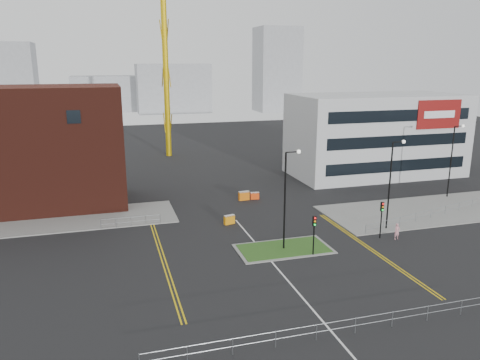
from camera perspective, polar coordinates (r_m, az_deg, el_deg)
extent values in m
plane|color=black|center=(35.94, 7.06, -13.44)|extent=(200.00, 200.00, 0.00)
cube|color=slate|center=(54.20, -22.93, -4.74)|extent=(28.00, 8.00, 0.12)
cube|color=slate|center=(57.92, 21.85, -3.45)|extent=(24.00, 10.00, 0.12)
cube|color=slate|center=(43.32, 5.34, -8.35)|extent=(8.60, 4.60, 0.08)
cube|color=#224D19|center=(43.31, 5.34, -8.33)|extent=(8.00, 4.00, 0.12)
cube|color=#441911|center=(58.36, -22.96, 3.60)|extent=(18.00, 10.00, 14.00)
cube|color=black|center=(52.50, -19.61, 7.26)|extent=(1.40, 0.10, 1.40)
cube|color=silver|center=(73.25, 16.19, 5.32)|extent=(25.00, 12.00, 12.00)
cube|color=black|center=(68.94, 18.63, 1.64)|extent=(22.00, 0.10, 1.60)
cube|color=black|center=(68.31, 18.86, 4.51)|extent=(22.00, 0.10, 1.60)
cube|color=black|center=(67.85, 19.10, 7.42)|extent=(22.00, 0.10, 1.60)
cube|color=maroon|center=(71.42, 23.10, 7.37)|extent=(7.00, 0.15, 4.00)
cube|color=white|center=(71.34, 23.15, 7.36)|extent=(5.00, 0.05, 1.00)
cylinder|color=gold|center=(84.85, -9.11, 14.98)|extent=(1.00, 1.00, 36.03)
cylinder|color=black|center=(41.81, 5.48, -2.70)|extent=(0.16, 0.16, 9.00)
cylinder|color=black|center=(40.96, 6.41, 3.41)|extent=(1.20, 0.10, 0.10)
sphere|color=silver|center=(41.19, 7.18, 3.45)|extent=(0.36, 0.36, 0.36)
cylinder|color=black|center=(49.03, 17.76, -0.79)|extent=(0.16, 0.16, 9.00)
cylinder|color=black|center=(48.45, 18.75, 4.41)|extent=(1.20, 0.10, 0.10)
sphere|color=silver|center=(48.80, 19.33, 4.43)|extent=(0.36, 0.36, 0.36)
cylinder|color=black|center=(63.59, 24.31, 1.96)|extent=(0.16, 0.16, 9.00)
cylinder|color=black|center=(63.28, 25.14, 5.96)|extent=(1.20, 0.10, 0.10)
sphere|color=silver|center=(63.68, 25.55, 5.96)|extent=(0.36, 0.36, 0.36)
cylinder|color=black|center=(41.83, 8.96, -7.16)|extent=(0.12, 0.12, 3.00)
cube|color=black|center=(41.24, 9.05, -4.96)|extent=(0.28, 0.22, 0.90)
sphere|color=red|center=(41.03, 9.15, -4.62)|extent=(0.18, 0.18, 0.18)
sphere|color=orange|center=(41.13, 9.13, -5.01)|extent=(0.18, 0.18, 0.18)
sphere|color=#0CCC33|center=(41.23, 9.11, -5.41)|extent=(0.18, 0.18, 0.18)
cylinder|color=black|center=(47.21, 16.80, -5.09)|extent=(0.12, 0.12, 3.00)
cube|color=black|center=(46.70, 16.94, -3.12)|extent=(0.28, 0.22, 0.90)
sphere|color=red|center=(46.51, 17.06, -2.81)|extent=(0.18, 0.18, 0.18)
sphere|color=orange|center=(46.59, 17.03, -3.17)|extent=(0.18, 0.18, 0.18)
sphere|color=#0CCC33|center=(46.68, 17.00, -3.52)|extent=(0.18, 0.18, 0.18)
cylinder|color=gray|center=(30.73, 11.70, -16.54)|extent=(24.00, 0.04, 0.04)
cylinder|color=gray|center=(30.99, 11.65, -17.33)|extent=(24.00, 0.04, 0.04)
cylinder|color=gray|center=(49.67, -13.18, -4.44)|extent=(6.00, 0.04, 0.04)
cylinder|color=gray|center=(49.83, -13.14, -4.99)|extent=(6.00, 0.04, 0.04)
cylinder|color=gray|center=(49.80, -16.60, -5.23)|extent=(0.05, 0.05, 1.10)
cylinder|color=gray|center=(50.03, -9.71, -4.73)|extent=(0.05, 0.05, 1.10)
cylinder|color=gray|center=(54.87, 22.29, -3.36)|extent=(19.01, 5.04, 0.04)
cylinder|color=gray|center=(55.02, 22.24, -3.86)|extent=(19.01, 5.04, 0.04)
cylinder|color=gray|center=(47.80, 15.06, -5.94)|extent=(0.05, 0.05, 1.10)
cube|color=silver|center=(37.58, 5.84, -12.10)|extent=(0.15, 30.00, 0.01)
cube|color=gold|center=(42.69, -9.74, -8.90)|extent=(0.12, 24.00, 0.01)
cube|color=gold|center=(42.72, -9.34, -8.87)|extent=(0.12, 24.00, 0.01)
cube|color=gold|center=(44.87, 15.33, -8.05)|extent=(0.12, 20.00, 0.01)
cube|color=gold|center=(45.02, 15.66, -8.00)|extent=(0.12, 20.00, 0.01)
cube|color=gray|center=(151.67, -26.97, 10.58)|extent=(18.00, 12.00, 22.00)
cube|color=gray|center=(161.00, -8.14, 11.00)|extent=(24.00, 12.00, 16.00)
cube|color=gray|center=(164.68, 4.51, 13.26)|extent=(14.00, 12.00, 28.00)
cube|color=gray|center=(169.53, -14.74, 10.16)|extent=(30.00, 12.00, 12.00)
imported|color=pink|center=(47.65, 18.60, -5.96)|extent=(0.60, 0.42, 1.58)
cube|color=orange|center=(49.39, -1.31, -4.86)|extent=(1.22, 0.66, 0.97)
cube|color=silver|center=(49.25, -1.32, -4.38)|extent=(1.22, 0.66, 0.12)
cube|color=orange|center=(57.74, 0.48, -1.94)|extent=(1.38, 0.57, 1.12)
cube|color=silver|center=(57.61, 0.48, -1.46)|extent=(1.38, 0.57, 0.13)
cube|color=#E5410C|center=(58.18, 1.81, -1.93)|extent=(1.10, 0.44, 0.89)
cube|color=silver|center=(58.07, 1.81, -1.55)|extent=(1.10, 0.44, 0.11)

